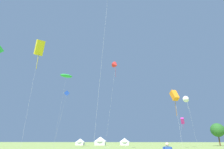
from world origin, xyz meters
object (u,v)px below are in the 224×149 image
at_px(kite_white_delta, 187,99).
at_px(tree_distant_right, 217,130).
at_px(kite_orange_box, 174,96).
at_px(festival_tent_right, 100,140).
at_px(festival_tent_center, 125,141).
at_px(kite_blue_diamond, 66,95).
at_px(kite_magenta_box, 183,121).
at_px(kite_red_delta, 116,65).
at_px(kite_yellow_box, 39,48).
at_px(kite_green_parafoil, 66,76).
at_px(festival_tent_left, 80,142).

relative_size(kite_white_delta, tree_distant_right, 1.82).
xyz_separation_m(kite_orange_box, festival_tent_right, (-19.19, 44.80, -7.20)).
bearing_deg(festival_tent_center, kite_blue_diamond, -114.14).
distance_m(kite_magenta_box, festival_tent_center, 30.05).
bearing_deg(kite_blue_diamond, kite_magenta_box, 11.52).
bearing_deg(kite_white_delta, kite_red_delta, -152.74).
bearing_deg(kite_magenta_box, tree_distant_right, 49.30).
bearing_deg(kite_red_delta, kite_white_delta, 27.26).
distance_m(kite_orange_box, festival_tent_center, 46.45).
height_order(kite_white_delta, kite_yellow_box, kite_yellow_box).
bearing_deg(kite_orange_box, kite_green_parafoil, 140.75).
relative_size(kite_red_delta, tree_distant_right, 2.73).
bearing_deg(kite_blue_diamond, kite_orange_box, -30.33).
relative_size(kite_magenta_box, festival_tent_left, 1.97).
height_order(kite_blue_diamond, kite_magenta_box, kite_blue_diamond).
distance_m(kite_orange_box, festival_tent_right, 49.27).
height_order(kite_yellow_box, tree_distant_right, kite_yellow_box).
height_order(kite_blue_diamond, festival_tent_left, kite_blue_diamond).
relative_size(kite_yellow_box, festival_tent_left, 5.09).
xyz_separation_m(kite_red_delta, kite_green_parafoil, (-16.40, 10.39, 1.22)).
relative_size(kite_yellow_box, tree_distant_right, 2.55).
bearing_deg(kite_orange_box, kite_yellow_box, -174.44).
bearing_deg(kite_red_delta, festival_tent_center, 88.23).
bearing_deg(festival_tent_left, kite_orange_box, -58.71).
bearing_deg(kite_green_parafoil, tree_distant_right, 19.23).
distance_m(kite_yellow_box, festival_tent_right, 50.02).
distance_m(kite_orange_box, festival_tent_left, 52.98).
height_order(kite_magenta_box, festival_tent_right, kite_magenta_box).
height_order(kite_green_parafoil, kite_yellow_box, kite_green_parafoil).
xyz_separation_m(kite_yellow_box, festival_tent_left, (-3.42, 47.12, -16.53)).
bearing_deg(kite_red_delta, kite_orange_box, -47.66).
xyz_separation_m(kite_white_delta, kite_magenta_box, (-2.49, -1.92, -6.17)).
relative_size(kite_green_parafoil, festival_tent_left, 5.68).
bearing_deg(festival_tent_left, festival_tent_right, 0.00).
bearing_deg(kite_orange_box, kite_magenta_box, 72.46).
xyz_separation_m(kite_orange_box, tree_distant_right, (23.39, 39.78, -3.71)).
height_order(kite_magenta_box, festival_tent_center, kite_magenta_box).
height_order(festival_tent_center, tree_distant_right, tree_distant_right).
relative_size(kite_orange_box, tree_distant_right, 1.31).
relative_size(festival_tent_left, festival_tent_center, 0.93).
bearing_deg(kite_red_delta, kite_yellow_box, -132.89).
height_order(kite_red_delta, festival_tent_right, kite_red_delta).
distance_m(festival_tent_right, festival_tent_center, 9.49).
xyz_separation_m(festival_tent_left, festival_tent_right, (8.04, 0.00, 0.39)).
bearing_deg(kite_orange_box, festival_tent_left, 121.29).
bearing_deg(festival_tent_right, festival_tent_left, 180.00).
bearing_deg(tree_distant_right, kite_yellow_box, -138.27).
bearing_deg(kite_magenta_box, kite_blue_diamond, -168.48).
bearing_deg(kite_white_delta, tree_distant_right, 50.87).
bearing_deg(kite_blue_diamond, kite_white_delta, 13.90).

